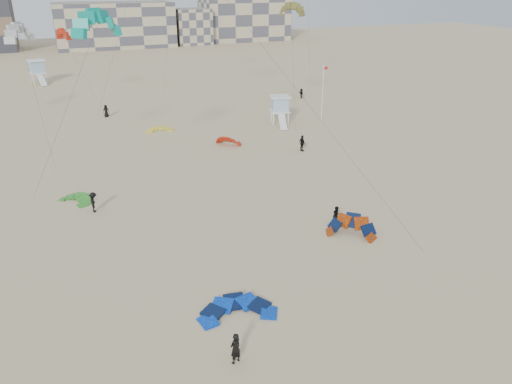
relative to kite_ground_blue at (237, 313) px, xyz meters
name	(u,v)px	position (x,y,z in m)	size (l,w,h in m)	color
ground	(228,322)	(-0.76, -0.60, 0.00)	(320.00, 320.00, 0.00)	tan
kite_ground_blue	(237,313)	(0.00, 0.00, 0.00)	(4.25, 4.41, 0.81)	blue
kite_ground_orange	(351,235)	(11.55, 6.03, 0.00)	(3.87, 3.01, 2.48)	#D34B08
kite_ground_green	(76,201)	(-8.04, 20.64, 0.00)	(3.07, 3.19, 0.85)	green
kite_ground_red_far	(229,144)	(10.04, 31.28, 0.00)	(3.15, 2.72, 1.87)	red
kite_ground_yellow	(160,131)	(3.46, 40.09, 0.00)	(3.30, 3.45, 0.57)	yellow
kitesurfer_main	(235,348)	(-1.47, -3.86, 0.92)	(0.67, 0.44, 1.83)	black
kitesurfer_b	(337,216)	(11.36, 7.95, 0.83)	(0.80, 0.62, 1.65)	black
kitesurfer_c	(94,202)	(-6.67, 17.79, 0.89)	(1.15, 0.66, 1.78)	black
kitesurfer_d	(302,143)	(17.13, 25.81, 0.95)	(1.11, 0.46, 1.90)	black
kitesurfer_e	(106,111)	(-2.20, 49.91, 0.88)	(0.86, 0.56, 1.76)	black
kitesurfer_f	(301,93)	(29.25, 50.51, 0.79)	(1.47, 0.47, 1.59)	black
kite_fly_teal_a	(97,26)	(-4.27, 22.62, 14.74)	(10.14, 5.85, 15.33)	#009C86
kite_fly_grey	(19,35)	(-10.67, 28.72, 13.71)	(4.46, 4.48, 13.79)	white
kite_fly_olive	(292,11)	(21.33, 38.42, 14.53)	(5.38, 10.80, 14.96)	olive
kite_fly_red	(63,35)	(-6.19, 60.87, 10.40)	(5.55, 5.73, 10.57)	red
lifeguard_tower_near	(280,110)	(19.63, 37.72, 1.86)	(3.24, 5.47, 3.75)	white
lifeguard_tower_far	(38,72)	(-11.30, 80.34, 2.10)	(3.57, 6.12, 4.24)	white
flagpole	(323,91)	(25.86, 37.22, 4.01)	(0.62, 0.10, 7.63)	white
condo_mid	(114,25)	(9.24, 129.40, 6.00)	(32.00, 16.00, 12.00)	#BBAC89
condo_east	(244,13)	(49.24, 131.40, 8.00)	(26.00, 14.00, 16.00)	#BBAC89
condo_fill_right	(192,26)	(31.24, 127.40, 5.00)	(10.00, 10.00, 10.00)	#BBAC89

